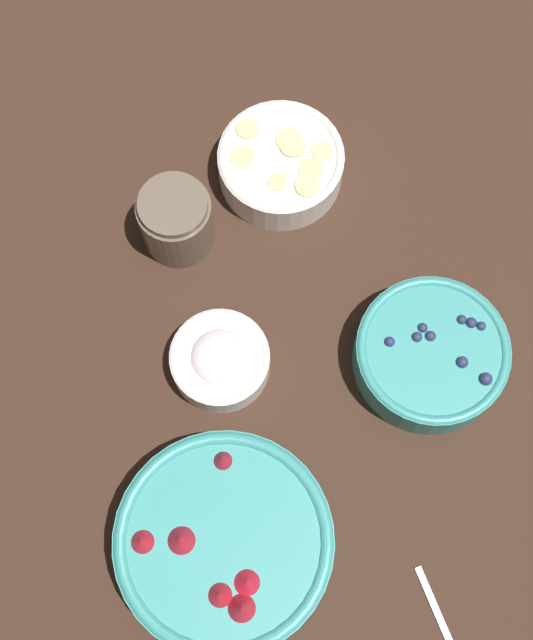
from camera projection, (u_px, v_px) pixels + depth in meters
ground_plane at (291, 381)px, 1.08m from camera, size 4.00×4.00×0.00m
bowl_strawberries at (224, 543)px, 0.98m from camera, size 0.24×0.24×0.09m
bowl_blueberries at (431, 354)px, 1.06m from camera, size 0.18×0.18×0.06m
bowl_bananas at (281, 163)px, 1.14m from camera, size 0.16×0.16×0.06m
bowl_cream at (220, 360)px, 1.06m from camera, size 0.12×0.12×0.05m
jar_chocolate at (176, 221)px, 1.10m from camera, size 0.09×0.09×0.10m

